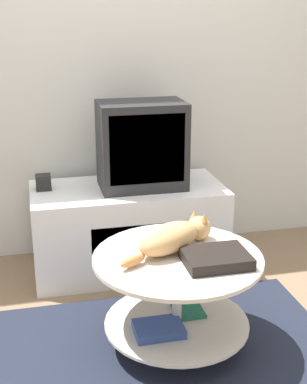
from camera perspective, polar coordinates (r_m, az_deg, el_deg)
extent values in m
plane|color=#7F664C|center=(2.51, 0.78, -17.44)|extent=(12.00, 12.00, 0.00)
cube|color=silver|center=(3.29, -4.70, 15.62)|extent=(8.00, 0.05, 2.60)
cube|color=#1E2333|center=(2.50, 0.78, -17.25)|extent=(1.64, 1.10, 0.02)
cube|color=white|center=(3.19, -2.70, -3.83)|extent=(1.11, 0.53, 0.51)
cube|color=silver|center=(2.93, -1.77, -4.85)|extent=(0.50, 0.01, 0.14)
cube|color=#232326|center=(3.04, -1.27, 5.02)|extent=(0.48, 0.31, 0.49)
cube|color=black|center=(2.89, -0.64, 4.55)|extent=(0.42, 0.01, 0.38)
cube|color=black|center=(3.10, -11.67, 1.03)|extent=(0.09, 0.09, 0.09)
cylinder|color=#B2B2B7|center=(2.57, 2.44, -15.73)|extent=(0.31, 0.31, 0.01)
cylinder|color=#B7B7BC|center=(2.46, 2.51, -11.72)|extent=(0.04, 0.04, 0.43)
cylinder|color=beige|center=(2.51, 2.48, -13.69)|extent=(0.66, 0.66, 0.01)
cylinder|color=beige|center=(2.35, 2.59, -7.02)|extent=(0.75, 0.75, 0.02)
cube|color=#2D478C|center=(2.41, 0.56, -14.40)|extent=(0.21, 0.16, 0.04)
cube|color=#1E664C|center=(2.57, 3.71, -12.48)|extent=(0.14, 0.15, 0.02)
cube|color=black|center=(2.28, 6.67, -7.02)|extent=(0.27, 0.22, 0.05)
ellipsoid|color=tan|center=(2.35, 1.64, -4.97)|extent=(0.36, 0.30, 0.13)
sphere|color=tan|center=(2.49, 4.83, -3.86)|extent=(0.11, 0.11, 0.11)
cone|color=#D18447|center=(2.49, 4.33, -2.39)|extent=(0.04, 0.04, 0.04)
cone|color=#D18447|center=(2.45, 5.42, -2.77)|extent=(0.04, 0.04, 0.04)
ellipsoid|color=#D18447|center=(2.24, -2.20, -7.33)|extent=(0.14, 0.10, 0.05)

